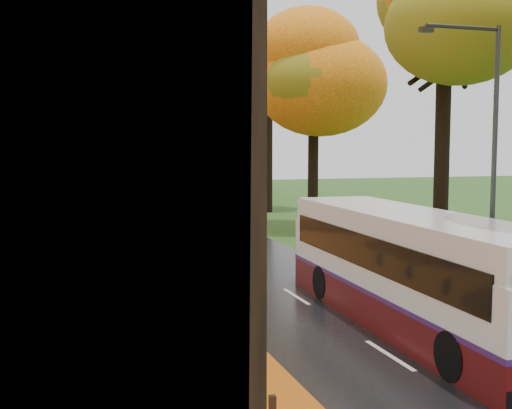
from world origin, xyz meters
name	(u,v)px	position (x,y,z in m)	size (l,w,h in m)	color
road	(206,240)	(0.00, 25.00, 0.02)	(6.50, 90.00, 0.04)	black
centre_line	(206,239)	(0.00, 25.00, 0.04)	(0.12, 90.00, 0.01)	silver
leaf_verge	(18,248)	(-9.00, 25.00, 0.01)	(12.00, 90.00, 0.02)	#974B0D
leaf_drift	(146,242)	(-3.05, 25.00, 0.04)	(0.90, 90.00, 0.01)	#D25F15
trees_left	(53,50)	(-7.18, 27.06, 9.53)	(9.20, 74.00, 13.88)	black
trees_right	(323,58)	(7.19, 26.91, 9.69)	(9.30, 74.20, 13.96)	black
bollard_row	(251,384)	(-3.70, 4.70, 0.26)	(0.11, 23.51, 0.52)	black
streetlamp_near	(487,149)	(3.95, 8.00, 4.71)	(2.45, 0.18, 8.00)	#333538
streetlamp_mid	(251,147)	(3.95, 30.00, 4.71)	(2.45, 0.18, 8.00)	#333538
streetlamp_far	(183,147)	(3.95, 52.00, 4.71)	(2.45, 0.18, 8.00)	#333538
bus	(412,267)	(1.75, 8.00, 1.62)	(3.01, 11.53, 3.01)	#460B0B
car_white	(150,219)	(-2.35, 28.53, 0.79)	(1.77, 4.41, 1.50)	#BABABF
car_silver	(129,201)	(-2.13, 41.45, 0.75)	(1.51, 4.33, 1.43)	#A8ABB1
car_dark	(121,197)	(-2.19, 46.94, 0.63)	(1.66, 4.08, 1.18)	black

